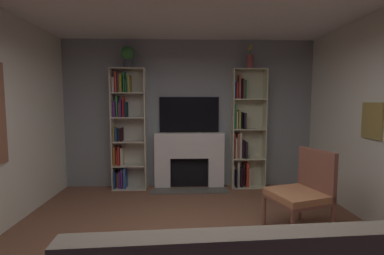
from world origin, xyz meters
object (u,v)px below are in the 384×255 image
bookshelf_right (244,133)px  potted_plant (128,55)px  bookshelf_left (126,129)px  armchair (303,190)px  vase_with_flowers (250,60)px  tv (189,115)px  fireplace (189,159)px

bookshelf_right → potted_plant: size_ratio=5.71×
bookshelf_left → armchair: bookshelf_left is taller
bookshelf_left → vase_with_flowers: (2.31, -0.04, 1.27)m
tv → bookshelf_left: 1.22m
tv → vase_with_flowers: 1.51m
bookshelf_right → armchair: (0.34, -1.85, -0.50)m
vase_with_flowers → tv: bearing=173.9°
fireplace → vase_with_flowers: vase_with_flowers is taller
vase_with_flowers → bookshelf_right: bearing=143.4°
potted_plant → armchair: bearing=-35.7°
potted_plant → bookshelf_left: bearing=150.5°
fireplace → vase_with_flowers: bearing=-1.8°
fireplace → vase_with_flowers: (1.12, -0.03, 1.85)m
tv → bookshelf_left: size_ratio=0.50×
tv → bookshelf_left: bookshelf_left is taller
bookshelf_right → tv: bearing=176.3°
bookshelf_left → potted_plant: 1.34m
tv → potted_plant: 1.56m
potted_plant → vase_with_flowers: vase_with_flowers is taller
vase_with_flowers → bookshelf_left: bearing=179.0°
potted_plant → vase_with_flowers: 2.24m
potted_plant → armchair: size_ratio=0.38×
tv → bookshelf_right: bearing=-3.7°
bookshelf_right → fireplace: bearing=-179.0°
bookshelf_left → armchair: (2.58, -1.84, -0.61)m
tv → bookshelf_left: bearing=-176.2°
armchair → fireplace: bearing=127.1°
bookshelf_left → bookshelf_right: bearing=0.3°
fireplace → bookshelf_left: 1.32m
potted_plant → vase_with_flowers: bearing=0.0°
bookshelf_left → potted_plant: size_ratio=5.71×
fireplace → armchair: 2.30m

